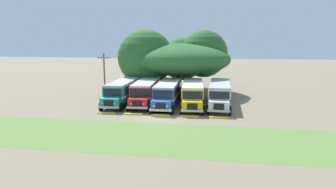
{
  "coord_description": "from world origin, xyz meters",
  "views": [
    {
      "loc": [
        5.5,
        -29.03,
        7.83
      ],
      "look_at": [
        0.0,
        5.52,
        1.6
      ],
      "focal_mm": 31.1,
      "sensor_mm": 36.0,
      "label": 1
    }
  ],
  "objects_px": {
    "parked_bus_slot_2": "(168,92)",
    "parked_bus_slot_4": "(220,93)",
    "parked_bus_slot_0": "(123,90)",
    "parked_bus_slot_3": "(193,93)",
    "broad_shade_tree": "(176,58)",
    "utility_pole": "(104,76)",
    "parked_bus_slot_1": "(146,91)"
  },
  "relations": [
    {
      "from": "parked_bus_slot_2",
      "to": "parked_bus_slot_4",
      "type": "height_order",
      "value": "same"
    },
    {
      "from": "parked_bus_slot_0",
      "to": "parked_bus_slot_2",
      "type": "height_order",
      "value": "same"
    },
    {
      "from": "parked_bus_slot_0",
      "to": "parked_bus_slot_3",
      "type": "distance_m",
      "value": 9.08
    },
    {
      "from": "broad_shade_tree",
      "to": "utility_pole",
      "type": "distance_m",
      "value": 12.6
    },
    {
      "from": "parked_bus_slot_0",
      "to": "parked_bus_slot_2",
      "type": "xyz_separation_m",
      "value": [
        5.99,
        -0.44,
        0.0
      ]
    },
    {
      "from": "parked_bus_slot_3",
      "to": "parked_bus_slot_4",
      "type": "bearing_deg",
      "value": 93.32
    },
    {
      "from": "parked_bus_slot_1",
      "to": "parked_bus_slot_2",
      "type": "relative_size",
      "value": 1.01
    },
    {
      "from": "parked_bus_slot_0",
      "to": "parked_bus_slot_4",
      "type": "bearing_deg",
      "value": 89.84
    },
    {
      "from": "parked_bus_slot_4",
      "to": "parked_bus_slot_0",
      "type": "bearing_deg",
      "value": -87.61
    },
    {
      "from": "parked_bus_slot_1",
      "to": "parked_bus_slot_4",
      "type": "distance_m",
      "value": 9.43
    },
    {
      "from": "parked_bus_slot_3",
      "to": "utility_pole",
      "type": "height_order",
      "value": "utility_pole"
    },
    {
      "from": "parked_bus_slot_0",
      "to": "parked_bus_slot_3",
      "type": "bearing_deg",
      "value": 87.54
    },
    {
      "from": "parked_bus_slot_3",
      "to": "broad_shade_tree",
      "type": "bearing_deg",
      "value": -164.39
    },
    {
      "from": "parked_bus_slot_0",
      "to": "parked_bus_slot_1",
      "type": "relative_size",
      "value": 0.99
    },
    {
      "from": "parked_bus_slot_3",
      "to": "utility_pole",
      "type": "relative_size",
      "value": 1.72
    },
    {
      "from": "utility_pole",
      "to": "parked_bus_slot_0",
      "type": "bearing_deg",
      "value": -5.85
    },
    {
      "from": "parked_bus_slot_0",
      "to": "utility_pole",
      "type": "relative_size",
      "value": 1.71
    },
    {
      "from": "parked_bus_slot_1",
      "to": "parked_bus_slot_4",
      "type": "relative_size",
      "value": 1.0
    },
    {
      "from": "parked_bus_slot_3",
      "to": "parked_bus_slot_4",
      "type": "xyz_separation_m",
      "value": [
        3.32,
        0.41,
        0.0
      ]
    },
    {
      "from": "parked_bus_slot_0",
      "to": "broad_shade_tree",
      "type": "distance_m",
      "value": 11.75
    },
    {
      "from": "parked_bus_slot_0",
      "to": "utility_pole",
      "type": "bearing_deg",
      "value": -96.78
    },
    {
      "from": "parked_bus_slot_4",
      "to": "utility_pole",
      "type": "relative_size",
      "value": 1.71
    },
    {
      "from": "parked_bus_slot_2",
      "to": "parked_bus_slot_3",
      "type": "xyz_separation_m",
      "value": [
        3.09,
        0.2,
        0.0
      ]
    },
    {
      "from": "parked_bus_slot_0",
      "to": "parked_bus_slot_2",
      "type": "bearing_deg",
      "value": 84.83
    },
    {
      "from": "parked_bus_slot_3",
      "to": "broad_shade_tree",
      "type": "relative_size",
      "value": 0.64
    },
    {
      "from": "parked_bus_slot_0",
      "to": "parked_bus_slot_4",
      "type": "xyz_separation_m",
      "value": [
        12.4,
        0.17,
        0.0
      ]
    },
    {
      "from": "parked_bus_slot_2",
      "to": "parked_bus_slot_4",
      "type": "relative_size",
      "value": 1.0
    },
    {
      "from": "parked_bus_slot_2",
      "to": "utility_pole",
      "type": "xyz_separation_m",
      "value": [
        -8.6,
        0.71,
        1.84
      ]
    },
    {
      "from": "parked_bus_slot_1",
      "to": "parked_bus_slot_2",
      "type": "distance_m",
      "value": 3.11
    },
    {
      "from": "parked_bus_slot_1",
      "to": "parked_bus_slot_3",
      "type": "relative_size",
      "value": 1.0
    },
    {
      "from": "parked_bus_slot_2",
      "to": "parked_bus_slot_4",
      "type": "bearing_deg",
      "value": 94.48
    },
    {
      "from": "parked_bus_slot_3",
      "to": "broad_shade_tree",
      "type": "distance_m",
      "value": 11.1
    }
  ]
}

